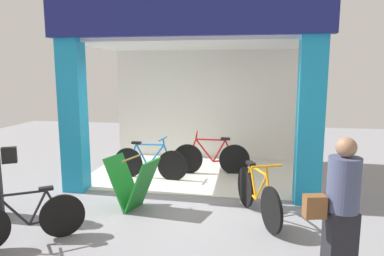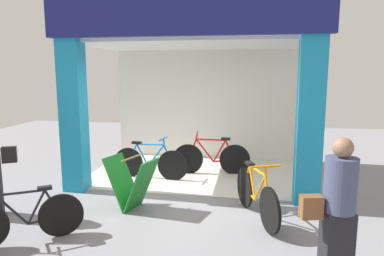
{
  "view_description": "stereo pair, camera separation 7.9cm",
  "coord_description": "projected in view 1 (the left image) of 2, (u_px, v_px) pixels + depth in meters",
  "views": [
    {
      "loc": [
        1.08,
        -6.11,
        2.27
      ],
      "look_at": [
        0.0,
        0.74,
        1.15
      ],
      "focal_mm": 32.98,
      "sensor_mm": 36.0,
      "label": 1
    },
    {
      "loc": [
        1.16,
        -6.09,
        2.27
      ],
      "look_at": [
        0.0,
        0.74,
        1.15
      ],
      "focal_mm": 32.98,
      "sensor_mm": 36.0,
      "label": 2
    }
  ],
  "objects": [
    {
      "name": "ground_plane",
      "position": [
        186.0,
        196.0,
        6.48
      ],
      "size": [
        17.36,
        17.36,
        0.0
      ],
      "primitive_type": "plane",
      "color": "gray",
      "rests_on": "ground"
    },
    {
      "name": "shop_facade",
      "position": [
        197.0,
        89.0,
        7.63
      ],
      "size": [
        4.88,
        3.28,
        3.54
      ],
      "color": "beige",
      "rests_on": "ground"
    },
    {
      "name": "bicycle_inside_0",
      "position": [
        211.0,
        158.0,
        7.81
      ],
      "size": [
        1.7,
        0.47,
        0.94
      ],
      "color": "black",
      "rests_on": "ground"
    },
    {
      "name": "bicycle_inside_1",
      "position": [
        150.0,
        162.0,
        7.45
      ],
      "size": [
        1.64,
        0.45,
        0.9
      ],
      "color": "black",
      "rests_on": "ground"
    },
    {
      "name": "bicycle_parked_0",
      "position": [
        26.0,
        220.0,
        4.64
      ],
      "size": [
        1.27,
        0.93,
        0.84
      ],
      "color": "black",
      "rests_on": "ground"
    },
    {
      "name": "bicycle_parked_1",
      "position": [
        257.0,
        195.0,
        5.47
      ],
      "size": [
        0.66,
        1.6,
        0.93
      ],
      "color": "black",
      "rests_on": "ground"
    },
    {
      "name": "sandwich_board_sign",
      "position": [
        132.0,
        183.0,
        5.81
      ],
      "size": [
        0.91,
        0.71,
        0.89
      ],
      "color": "#197226",
      "rests_on": "ground"
    },
    {
      "name": "pedestrian_0",
      "position": [
        340.0,
        212.0,
        3.64
      ],
      "size": [
        0.6,
        0.39,
        1.62
      ],
      "color": "black",
      "rests_on": "ground"
    }
  ]
}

